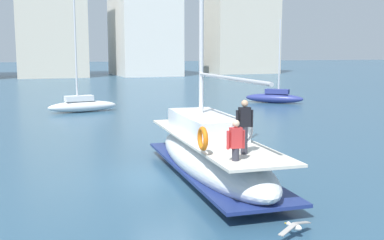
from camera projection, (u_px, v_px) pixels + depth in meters
ground_plane at (171, 178)px, 16.66m from camera, size 400.00×400.00×0.00m
main_sailboat at (211, 153)px, 16.52m from camera, size 2.96×9.72×11.61m
moored_sloop_near at (82, 104)px, 34.75m from camera, size 5.19×1.92×8.77m
moored_catamaran at (275, 97)px, 40.89m from camera, size 4.54×4.24×7.13m
seagull at (295, 226)px, 11.29m from camera, size 1.17×0.65×0.18m
waterfront_buildings at (38, 11)px, 82.70m from camera, size 86.17×18.07×25.95m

